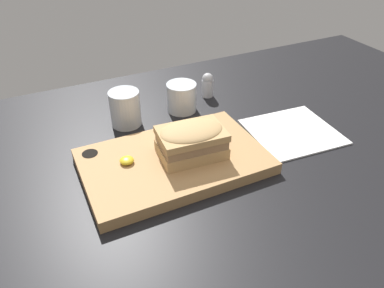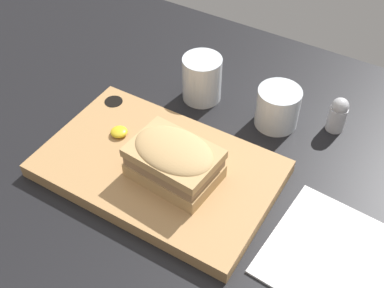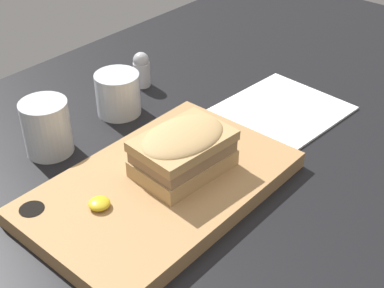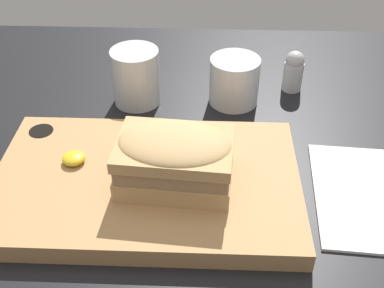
{
  "view_description": "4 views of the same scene",
  "coord_description": "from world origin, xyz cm",
  "px_view_note": "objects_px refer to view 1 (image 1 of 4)",
  "views": [
    {
      "loc": [
        -29.66,
        -55.78,
        52.42
      ],
      "look_at": [
        -1.83,
        2.16,
        7.59
      ],
      "focal_mm": 35.0,
      "sensor_mm": 36.0,
      "label": 1
    },
    {
      "loc": [
        26.73,
        -39.44,
        63.42
      ],
      "look_at": [
        -0.66,
        6.34,
        9.23
      ],
      "focal_mm": 45.0,
      "sensor_mm": 36.0,
      "label": 2
    },
    {
      "loc": [
        -48.07,
        -39.22,
        52.37
      ],
      "look_at": [
        -0.95,
        1.63,
        9.35
      ],
      "focal_mm": 50.0,
      "sensor_mm": 36.0,
      "label": 3
    },
    {
      "loc": [
        2.09,
        -41.6,
        44.95
      ],
      "look_at": [
        0.26,
        4.6,
        8.93
      ],
      "focal_mm": 45.0,
      "sensor_mm": 36.0,
      "label": 4
    }
  ],
  "objects_px": {
    "serving_board": "(173,161)",
    "water_glass": "(125,110)",
    "sandwich": "(191,140)",
    "salt_shaker": "(207,85)",
    "wine_glass": "(182,98)",
    "napkin": "(293,132)"
  },
  "relations": [
    {
      "from": "sandwich",
      "to": "wine_glass",
      "type": "relative_size",
      "value": 1.82
    },
    {
      "from": "serving_board",
      "to": "salt_shaker",
      "type": "relative_size",
      "value": 5.53
    },
    {
      "from": "water_glass",
      "to": "napkin",
      "type": "height_order",
      "value": "water_glass"
    },
    {
      "from": "wine_glass",
      "to": "water_glass",
      "type": "bearing_deg",
      "value": -178.09
    },
    {
      "from": "sandwich",
      "to": "water_glass",
      "type": "relative_size",
      "value": 1.6
    },
    {
      "from": "sandwich",
      "to": "wine_glass",
      "type": "xyz_separation_m",
      "value": [
        0.08,
        0.23,
        -0.03
      ]
    },
    {
      "from": "serving_board",
      "to": "water_glass",
      "type": "distance_m",
      "value": 0.22
    },
    {
      "from": "sandwich",
      "to": "napkin",
      "type": "xyz_separation_m",
      "value": [
        0.28,
        0.01,
        -0.06
      ]
    },
    {
      "from": "water_glass",
      "to": "napkin",
      "type": "xyz_separation_m",
      "value": [
        0.36,
        -0.22,
        -0.04
      ]
    },
    {
      "from": "serving_board",
      "to": "napkin",
      "type": "relative_size",
      "value": 1.77
    },
    {
      "from": "sandwich",
      "to": "salt_shaker",
      "type": "relative_size",
      "value": 2.07
    },
    {
      "from": "serving_board",
      "to": "salt_shaker",
      "type": "distance_m",
      "value": 0.34
    },
    {
      "from": "salt_shaker",
      "to": "serving_board",
      "type": "bearing_deg",
      "value": -130.06
    },
    {
      "from": "serving_board",
      "to": "sandwich",
      "type": "relative_size",
      "value": 2.68
    },
    {
      "from": "serving_board",
      "to": "napkin",
      "type": "bearing_deg",
      "value": -0.7
    },
    {
      "from": "water_glass",
      "to": "wine_glass",
      "type": "bearing_deg",
      "value": 1.91
    },
    {
      "from": "serving_board",
      "to": "water_glass",
      "type": "bearing_deg",
      "value": 100.33
    },
    {
      "from": "wine_glass",
      "to": "napkin",
      "type": "bearing_deg",
      "value": -47.79
    },
    {
      "from": "napkin",
      "to": "sandwich",
      "type": "bearing_deg",
      "value": -178.88
    },
    {
      "from": "serving_board",
      "to": "salt_shaker",
      "type": "xyz_separation_m",
      "value": [
        0.22,
        0.26,
        0.02
      ]
    },
    {
      "from": "sandwich",
      "to": "salt_shaker",
      "type": "distance_m",
      "value": 0.32
    },
    {
      "from": "wine_glass",
      "to": "serving_board",
      "type": "bearing_deg",
      "value": -118.52
    }
  ]
}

